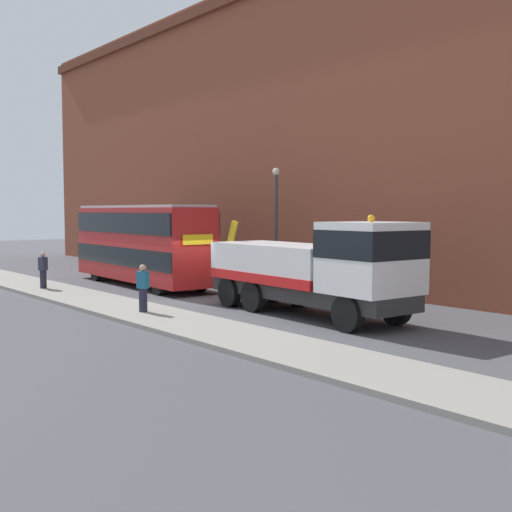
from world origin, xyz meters
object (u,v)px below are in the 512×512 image
Objects in this scene: pedestrian_bystander at (143,289)px; street_lamp at (276,217)px; double_decker_bus at (142,242)px; pedestrian_onlooker at (43,271)px; recovery_tow_truck at (314,268)px.

pedestrian_bystander is 9.58m from street_lamp.
pedestrian_bystander is (8.36, -4.64, -1.25)m from double_decker_bus.
street_lamp is at bearing 21.32° from pedestrian_onlooker.
recovery_tow_truck is 0.92× the size of double_decker_bus.
pedestrian_onlooker is 9.15m from pedestrian_bystander.
double_decker_bus is 5.02m from pedestrian_onlooker.
recovery_tow_truck is 6.21m from pedestrian_bystander.
recovery_tow_truck is 14.09m from pedestrian_onlooker.
street_lamp reaches higher than double_decker_bus.
recovery_tow_truck is 1.75× the size of street_lamp.
double_decker_bus reaches higher than pedestrian_bystander.
street_lamp is (5.55, 4.18, 1.24)m from double_decker_bus.
recovery_tow_truck is 8.25m from street_lamp.
double_decker_bus is 6.52× the size of pedestrian_bystander.
double_decker_bus is at bearing -143.03° from street_lamp.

